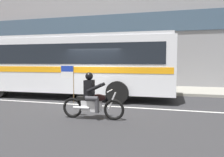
% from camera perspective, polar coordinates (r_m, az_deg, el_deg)
% --- Properties ---
extents(ground_plane, '(60.00, 60.00, 0.00)m').
position_cam_1_polar(ground_plane, '(10.62, -4.57, -6.09)').
color(ground_plane, '#2B2B2D').
extents(sidewalk_curb, '(28.00, 3.80, 0.15)m').
position_cam_1_polar(sidewalk_curb, '(15.43, 2.14, -2.50)').
color(sidewalk_curb, gray).
rests_on(sidewalk_curb, ground_plane).
extents(lane_center_stripe, '(26.60, 0.14, 0.01)m').
position_cam_1_polar(lane_center_stripe, '(10.07, -5.78, -6.66)').
color(lane_center_stripe, silver).
rests_on(lane_center_stripe, ground_plane).
extents(transit_bus, '(11.24, 2.89, 3.22)m').
position_cam_1_polar(transit_bus, '(12.33, -11.16, 4.09)').
color(transit_bus, silver).
rests_on(transit_bus, ground_plane).
extents(motorcycle_with_rider, '(2.19, 0.64, 1.78)m').
position_cam_1_polar(motorcycle_with_rider, '(7.61, -5.05, -5.21)').
color(motorcycle_with_rider, black).
rests_on(motorcycle_with_rider, ground_plane).
extents(fire_hydrant, '(0.22, 0.30, 0.75)m').
position_cam_1_polar(fire_hydrant, '(14.26, 6.63, -1.31)').
color(fire_hydrant, '#4C8C3F').
rests_on(fire_hydrant, sidewalk_curb).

